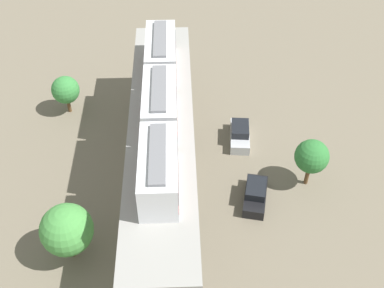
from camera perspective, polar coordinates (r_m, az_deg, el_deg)
The scene contains 8 objects.
ground_plane at distance 43.66m, azimuth -3.27°, elevation -4.50°, with size 120.00×120.00×0.00m, color #706654.
viaduct at distance 39.75m, azimuth -3.58°, elevation 0.68°, with size 5.20×28.85×7.13m.
train at distance 37.94m, azimuth -3.79°, elevation 4.66°, with size 2.64×20.50×3.24m.
parked_car_silver at distance 47.13m, azimuth 5.64°, elevation 1.14°, with size 2.17×4.35×1.76m.
parked_car_black at distance 42.05m, azimuth 7.45°, elevation -5.88°, with size 2.66×4.49×1.76m.
tree_near_viaduct at distance 37.50m, azimuth -14.49°, elevation -9.73°, with size 3.99×3.99×5.25m.
tree_mid_lot at distance 42.33m, azimuth 13.88°, elevation -1.45°, with size 2.94×2.94×4.84m.
tree_far_corner at distance 50.54m, azimuth -14.63°, elevation 6.15°, with size 2.80×2.80×4.17m.
Camera 1 is at (1.46, -28.88, 32.71)m, focal length 45.45 mm.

